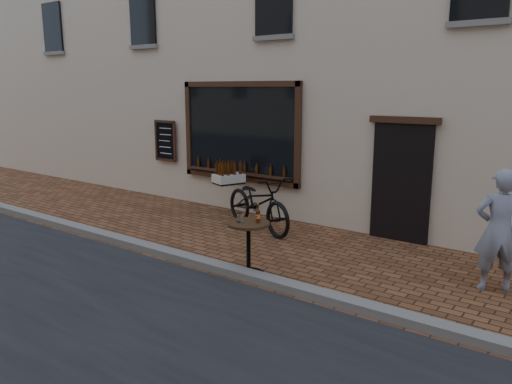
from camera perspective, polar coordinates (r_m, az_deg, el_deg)
The scene contains 5 objects.
ground at distance 7.99m, azimuth -6.50°, elevation -8.98°, with size 90.00×90.00×0.00m, color #522F1A.
kerb at distance 8.10m, azimuth -5.54°, elevation -8.20°, with size 90.00×0.25×0.12m, color slate.
cargo_bicycle at distance 10.06m, azimuth 0.12°, elevation -1.10°, with size 2.56×1.52×1.21m.
bistro_table at distance 7.61m, azimuth -0.84°, elevation -5.22°, with size 0.65×0.65×1.12m.
pedestrian at distance 7.74m, azimuth 25.97°, elevation -3.98°, with size 0.64×0.42×1.76m, color gray.
Camera 1 is at (5.12, -5.44, 2.83)m, focal length 35.00 mm.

